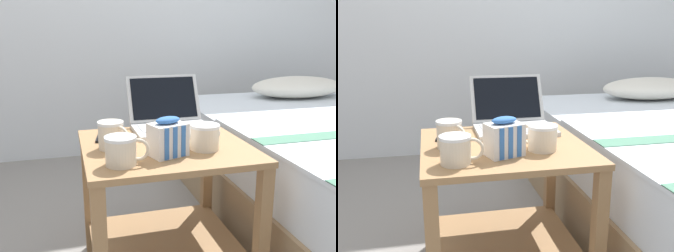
% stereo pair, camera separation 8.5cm
% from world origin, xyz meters
% --- Properties ---
extents(bedside_table, '(0.60, 0.57, 0.55)m').
position_xyz_m(bedside_table, '(0.00, 0.00, 0.36)').
color(bedside_table, '#997047').
rests_on(bedside_table, ground_plane).
extents(laptop, '(0.33, 0.31, 0.21)m').
position_xyz_m(laptop, '(0.08, 0.21, 0.60)').
color(laptop, '#B7BABC').
rests_on(laptop, bedside_table).
extents(mug_front_left, '(0.12, 0.12, 0.09)m').
position_xyz_m(mug_front_left, '(0.12, -0.09, 0.60)').
color(mug_front_left, beige).
rests_on(mug_front_left, bedside_table).
extents(mug_front_right, '(0.14, 0.10, 0.09)m').
position_xyz_m(mug_front_right, '(-0.19, -0.17, 0.60)').
color(mug_front_right, beige).
rests_on(mug_front_right, bedside_table).
extents(mug_mid_center, '(0.10, 0.12, 0.10)m').
position_xyz_m(mug_mid_center, '(-0.20, -0.00, 0.61)').
color(mug_mid_center, beige).
rests_on(mug_mid_center, bedside_table).
extents(snack_bag, '(0.14, 0.12, 0.13)m').
position_xyz_m(snack_bag, '(-0.02, -0.13, 0.61)').
color(snack_bag, silver).
rests_on(snack_bag, bedside_table).
extents(cell_phone, '(0.10, 0.15, 0.01)m').
position_xyz_m(cell_phone, '(-0.20, 0.14, 0.56)').
color(cell_phone, black).
rests_on(cell_phone, bedside_table).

